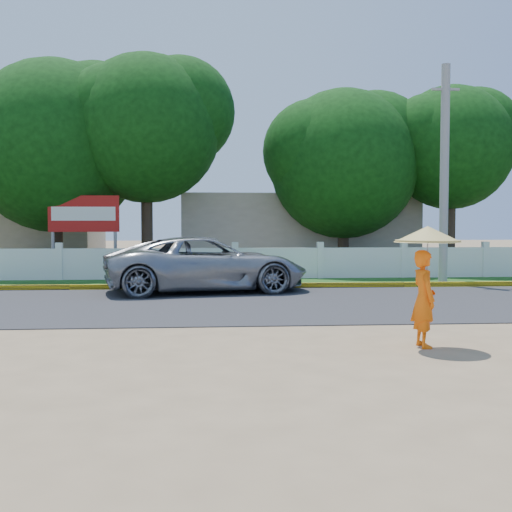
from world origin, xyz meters
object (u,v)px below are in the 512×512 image
(utility_pole, at_px, (444,175))
(billboard, at_px, (84,218))
(monk_with_parasol, at_px, (426,268))
(vehicle, at_px, (206,264))

(utility_pole, distance_m, billboard, 12.51)
(monk_with_parasol, bearing_deg, billboard, 120.11)
(utility_pole, relative_size, monk_with_parasol, 3.65)
(billboard, bearing_deg, vehicle, -49.58)
(vehicle, height_order, billboard, billboard)
(vehicle, distance_m, monk_with_parasol, 9.05)
(monk_with_parasol, bearing_deg, vehicle, 112.48)
(utility_pole, distance_m, monk_with_parasol, 11.36)
(vehicle, bearing_deg, utility_pole, -86.40)
(utility_pole, bearing_deg, vehicle, -165.73)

